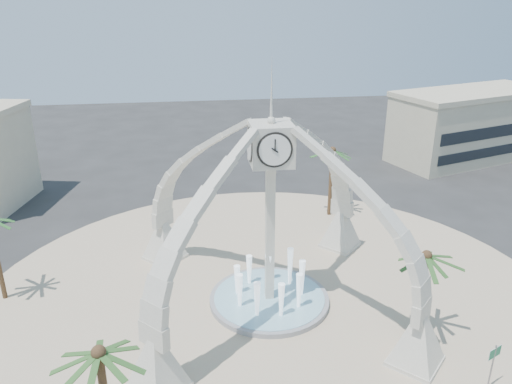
{
  "coord_description": "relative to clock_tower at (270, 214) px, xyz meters",
  "views": [
    {
      "loc": [
        -4.94,
        -28.08,
        19.23
      ],
      "look_at": [
        -0.61,
        2.0,
        7.23
      ],
      "focal_mm": 35.0,
      "sensor_mm": 36.0,
      "label": 1
    }
  ],
  "objects": [
    {
      "name": "ground",
      "position": [
        0.0,
        0.0,
        -6.49
      ],
      "size": [
        140.0,
        140.0,
        0.0
      ],
      "primitive_type": "plane",
      "color": "#282828",
      "rests_on": "ground"
    },
    {
      "name": "plaza",
      "position": [
        0.0,
        0.0,
        -6.46
      ],
      "size": [
        40.0,
        40.0,
        0.06
      ],
      "primitive_type": "cylinder",
      "color": "tan",
      "rests_on": "ground"
    },
    {
      "name": "clock_tower",
      "position": [
        0.0,
        0.0,
        0.0
      ],
      "size": [
        17.94,
        17.94,
        16.3
      ],
      "color": "beige",
      "rests_on": "ground"
    },
    {
      "name": "fountain",
      "position": [
        0.0,
        0.0,
        -6.2
      ],
      "size": [
        8.0,
        8.0,
        3.62
      ],
      "color": "gray",
      "rests_on": "ground"
    },
    {
      "name": "building_ne",
      "position": [
        30.0,
        28.0,
        -2.18
      ],
      "size": [
        21.87,
        14.17,
        8.6
      ],
      "rotation": [
        0.0,
        0.0,
        0.31
      ],
      "color": "beige",
      "rests_on": "ground"
    },
    {
      "name": "palm_east",
      "position": [
        8.25,
        -4.68,
        -1.11
      ],
      "size": [
        4.91,
        4.91,
        6.18
      ],
      "rotation": [
        0.0,
        0.0,
        -0.34
      ],
      "color": "brown",
      "rests_on": "ground"
    },
    {
      "name": "palm_north",
      "position": [
        7.98,
        13.38,
        -0.26
      ],
      "size": [
        4.35,
        4.35,
        7.08
      ],
      "rotation": [
        0.0,
        0.0,
        -0.11
      ],
      "color": "brown",
      "rests_on": "ground"
    },
    {
      "name": "palm_south",
      "position": [
        -8.91,
        -11.04,
        -0.75
      ],
      "size": [
        4.9,
        4.9,
        6.56
      ],
      "rotation": [
        0.0,
        0.0,
        -0.31
      ],
      "color": "brown",
      "rests_on": "ground"
    },
    {
      "name": "street_sign",
      "position": [
        10.02,
        -9.47,
        -4.51
      ],
      "size": [
        0.94,
        0.44,
        2.77
      ],
      "rotation": [
        0.0,
        0.0,
        0.42
      ],
      "color": "slate",
      "rests_on": "ground"
    }
  ]
}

